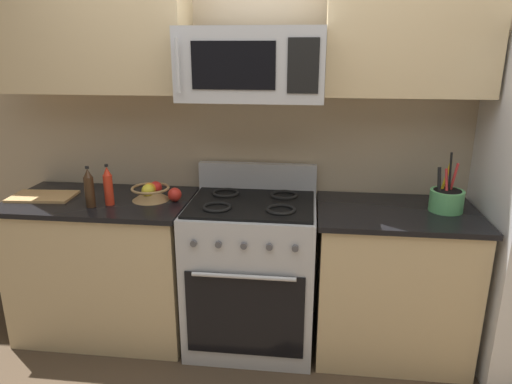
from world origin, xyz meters
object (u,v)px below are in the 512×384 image
(range_oven, at_px, (252,271))
(microwave, at_px, (252,64))
(bottle_hot_sauce, at_px, (108,186))
(fruit_basket, at_px, (151,192))
(apple_loose, at_px, (175,195))
(bottle_soy, at_px, (89,188))
(cutting_board, at_px, (43,196))
(utensil_crock, at_px, (446,199))

(range_oven, relative_size, microwave, 1.38)
(bottle_hot_sauce, bearing_deg, range_oven, 6.78)
(fruit_basket, relative_size, apple_loose, 2.79)
(fruit_basket, distance_m, bottle_soy, 0.35)
(cutting_board, bearing_deg, microwave, 2.22)
(fruit_basket, distance_m, cutting_board, 0.68)
(utensil_crock, distance_m, cutting_board, 2.42)
(range_oven, distance_m, bottle_soy, 1.09)
(fruit_basket, relative_size, cutting_board, 0.61)
(microwave, bearing_deg, bottle_soy, -169.17)
(microwave, height_order, bottle_hot_sauce, microwave)
(bottle_soy, xyz_separation_m, bottle_hot_sauce, (0.09, 0.05, 0.00))
(apple_loose, bearing_deg, range_oven, -0.98)
(bottle_soy, height_order, bottle_hot_sauce, bottle_hot_sauce)
(cutting_board, xyz_separation_m, bottle_soy, (0.37, -0.13, 0.10))
(microwave, bearing_deg, fruit_basket, -179.09)
(microwave, bearing_deg, bottle_hot_sauce, -171.32)
(range_oven, xyz_separation_m, cutting_board, (-1.30, -0.02, 0.44))
(range_oven, xyz_separation_m, bottle_hot_sauce, (-0.84, -0.10, 0.55))
(utensil_crock, relative_size, fruit_basket, 1.47)
(range_oven, height_order, bottle_hot_sauce, bottle_hot_sauce)
(range_oven, xyz_separation_m, bottle_soy, (-0.93, -0.15, 0.55))
(microwave, height_order, bottle_soy, microwave)
(utensil_crock, height_order, bottle_soy, utensil_crock)
(utensil_crock, height_order, fruit_basket, utensil_crock)
(range_oven, height_order, apple_loose, range_oven)
(apple_loose, bearing_deg, microwave, 2.47)
(range_oven, xyz_separation_m, apple_loose, (-0.47, 0.01, 0.48))
(cutting_board, bearing_deg, range_oven, 0.98)
(apple_loose, relative_size, bottle_soy, 0.34)
(apple_loose, distance_m, cutting_board, 0.84)
(bottle_hot_sauce, bearing_deg, utensil_crock, 3.56)
(range_oven, distance_m, bottle_hot_sauce, 1.01)
(apple_loose, bearing_deg, fruit_basket, 176.12)
(bottle_soy, bearing_deg, cutting_board, 161.26)
(range_oven, relative_size, bottle_hot_sauce, 4.44)
(microwave, height_order, cutting_board, microwave)
(apple_loose, relative_size, bottle_hot_sauce, 0.34)
(apple_loose, bearing_deg, cutting_board, -177.92)
(range_oven, distance_m, cutting_board, 1.38)
(microwave, bearing_deg, apple_loose, -177.53)
(utensil_crock, bearing_deg, cutting_board, -178.96)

